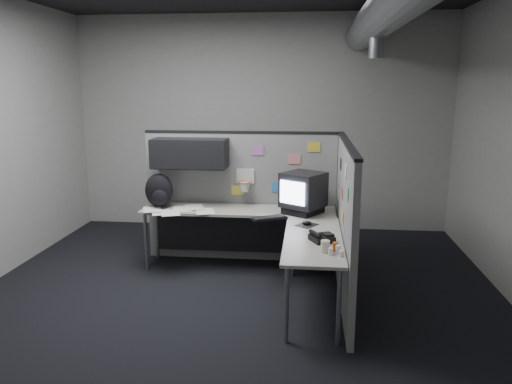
# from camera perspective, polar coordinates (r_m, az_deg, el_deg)

# --- Properties ---
(room) EXTENTS (5.62, 5.62, 3.22)m
(room) POSITION_cam_1_polar(r_m,az_deg,el_deg) (4.73, 4.19, 11.09)
(room) COLOR black
(room) RESTS_ON ground
(partition_back) EXTENTS (2.44, 0.42, 1.63)m
(partition_back) POSITION_cam_1_polar(r_m,az_deg,el_deg) (6.16, -3.14, 1.05)
(partition_back) COLOR slate
(partition_back) RESTS_ON ground
(partition_right) EXTENTS (0.07, 2.23, 1.63)m
(partition_right) POSITION_cam_1_polar(r_m,az_deg,el_deg) (5.14, 10.12, -3.40)
(partition_right) COLOR slate
(partition_right) RESTS_ON ground
(desk) EXTENTS (2.31, 2.11, 0.73)m
(desk) POSITION_cam_1_polar(r_m,az_deg,el_deg) (5.68, 0.05, -3.86)
(desk) COLOR #A09D90
(desk) RESTS_ON ground
(monitor) EXTENTS (0.57, 0.57, 0.47)m
(monitor) POSITION_cam_1_polar(r_m,az_deg,el_deg) (5.73, 5.41, -0.05)
(monitor) COLOR black
(monitor) RESTS_ON desk
(keyboard) EXTENTS (0.42, 0.33, 0.04)m
(keyboard) POSITION_cam_1_polar(r_m,az_deg,el_deg) (5.48, 1.50, -3.02)
(keyboard) COLOR black
(keyboard) RESTS_ON desk
(mouse) EXTENTS (0.27, 0.28, 0.05)m
(mouse) POSITION_cam_1_polar(r_m,az_deg,el_deg) (5.29, 5.83, -3.63)
(mouse) COLOR black
(mouse) RESTS_ON desk
(phone) EXTENTS (0.26, 0.27, 0.10)m
(phone) POSITION_cam_1_polar(r_m,az_deg,el_deg) (4.78, 7.49, -5.18)
(phone) COLOR black
(phone) RESTS_ON desk
(bottles) EXTENTS (0.14, 0.18, 0.08)m
(bottles) POSITION_cam_1_polar(r_m,az_deg,el_deg) (4.46, 9.12, -6.54)
(bottles) COLOR silver
(bottles) RESTS_ON desk
(cup) EXTENTS (0.10, 0.10, 0.11)m
(cup) POSITION_cam_1_polar(r_m,az_deg,el_deg) (4.47, 7.92, -6.18)
(cup) COLOR beige
(cup) RESTS_ON desk
(papers) EXTENTS (0.92, 0.66, 0.02)m
(papers) POSITION_cam_1_polar(r_m,az_deg,el_deg) (5.92, -8.94, -2.08)
(papers) COLOR white
(papers) RESTS_ON desk
(backpack) EXTENTS (0.34, 0.31, 0.41)m
(backpack) POSITION_cam_1_polar(r_m,az_deg,el_deg) (6.09, -11.01, 0.09)
(backpack) COLOR black
(backpack) RESTS_ON desk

